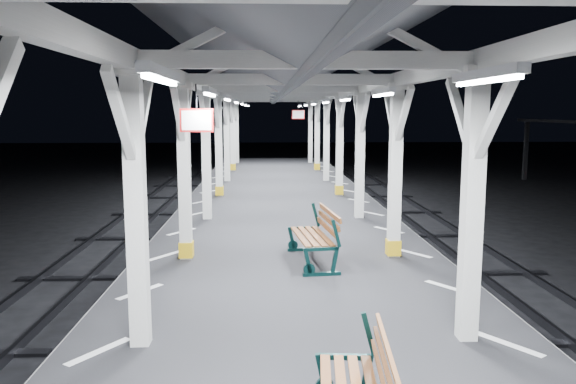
{
  "coord_description": "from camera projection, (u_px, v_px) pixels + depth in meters",
  "views": [
    {
      "loc": [
        -0.49,
        -8.54,
        3.8
      ],
      "look_at": [
        -0.03,
        2.53,
        2.2
      ],
      "focal_mm": 35.0,
      "sensor_mm": 36.0,
      "label": 1
    }
  ],
  "objects": [
    {
      "name": "canopy",
      "position": [
        297.0,
        60.0,
        8.34
      ],
      "size": [
        5.4,
        49.0,
        4.65
      ],
      "color": "silver",
      "rests_on": "platform"
    },
    {
      "name": "hazard_stripes_left",
      "position": [
        140.0,
        292.0,
        8.77
      ],
      "size": [
        1.0,
        48.0,
        0.01
      ],
      "primitive_type": "cube",
      "color": "silver",
      "rests_on": "platform"
    },
    {
      "name": "platform",
      "position": [
        296.0,
        320.0,
        8.94
      ],
      "size": [
        6.0,
        50.0,
        1.0
      ],
      "primitive_type": "cube",
      "color": "black",
      "rests_on": "ground"
    },
    {
      "name": "ground",
      "position": [
        296.0,
        350.0,
        9.01
      ],
      "size": [
        120.0,
        120.0,
        0.0
      ],
      "primitive_type": "plane",
      "color": "black",
      "rests_on": "ground"
    },
    {
      "name": "bench_mid",
      "position": [
        318.0,
        235.0,
        10.41
      ],
      "size": [
        0.87,
        1.89,
        0.99
      ],
      "rotation": [
        0.0,
        0.0,
        0.11
      ],
      "color": "black",
      "rests_on": "platform"
    },
    {
      "name": "hazard_stripes_right",
      "position": [
        449.0,
        288.0,
        8.97
      ],
      "size": [
        1.0,
        48.0,
        0.01
      ],
      "primitive_type": "cube",
      "color": "silver",
      "rests_on": "platform"
    }
  ]
}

